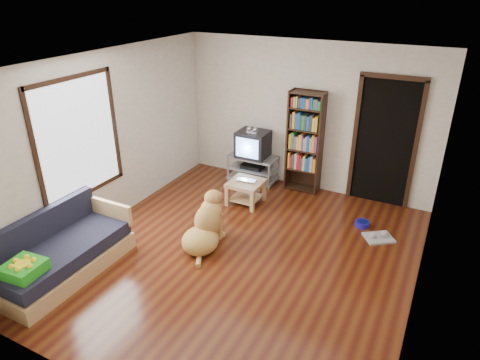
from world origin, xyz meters
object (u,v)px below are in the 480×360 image
at_px(grey_rag, 379,238).
at_px(coffee_table, 246,188).
at_px(bookshelf, 305,137).
at_px(dog_bowl, 362,224).
at_px(dog, 205,227).
at_px(green_cushion, 24,269).
at_px(laptop, 245,182).
at_px(tv_stand, 253,168).
at_px(crt_tv, 254,143).
at_px(sofa, 62,254).

bearing_deg(grey_rag, coffee_table, 177.30).
distance_m(bookshelf, coffee_table, 1.36).
xyz_separation_m(dog_bowl, dog, (-1.87, -1.56, 0.26)).
distance_m(green_cushion, laptop, 3.55).
height_order(bookshelf, dog, bookshelf).
xyz_separation_m(grey_rag, dog, (-2.17, -1.31, 0.28)).
distance_m(coffee_table, dog, 1.42).
bearing_deg(bookshelf, dog_bowl, -32.13).
xyz_separation_m(laptop, tv_stand, (-0.28, 0.88, -0.14)).
bearing_deg(tv_stand, bookshelf, 5.63).
bearing_deg(laptop, tv_stand, 101.27).
bearing_deg(laptop, green_cushion, -115.18).
xyz_separation_m(crt_tv, sofa, (-0.97, -3.65, -0.48)).
bearing_deg(green_cushion, dog, 53.34).
relative_size(dog_bowl, bookshelf, 0.12).
distance_m(laptop, dog_bowl, 1.99).
height_order(laptop, grey_rag, laptop).
relative_size(tv_stand, coffee_table, 1.64).
distance_m(green_cushion, dog, 2.32).
distance_m(dog_bowl, tv_stand, 2.35).
bearing_deg(sofa, dog_bowl, 42.34).
bearing_deg(laptop, dog_bowl, -1.42).
height_order(tv_stand, dog, dog).
bearing_deg(green_cushion, tv_stand, 73.49).
bearing_deg(dog_bowl, tv_stand, 162.33).
distance_m(grey_rag, bookshelf, 2.14).
relative_size(laptop, crt_tv, 0.58).
bearing_deg(bookshelf, dog, -104.09).
relative_size(dog_bowl, dog, 0.22).
height_order(crt_tv, sofa, crt_tv).
height_order(dog_bowl, sofa, sofa).
bearing_deg(tv_stand, sofa, -105.02).
relative_size(laptop, dog, 0.34).
relative_size(grey_rag, bookshelf, 0.22).
bearing_deg(dog, sofa, -134.43).
height_order(tv_stand, coffee_table, tv_stand).
relative_size(bookshelf, dog, 1.81).
bearing_deg(dog_bowl, green_cushion, -131.08).
xyz_separation_m(tv_stand, bookshelf, (0.95, 0.09, 0.73)).
height_order(green_cushion, laptop, green_cushion).
bearing_deg(tv_stand, grey_rag, -20.79).
bearing_deg(bookshelf, tv_stand, -174.37).
bearing_deg(green_cushion, dog_bowl, 43.73).
distance_m(tv_stand, crt_tv, 0.47).
bearing_deg(laptop, coffee_table, 83.48).
xyz_separation_m(laptop, dog_bowl, (1.95, 0.17, -0.37)).
height_order(dog_bowl, bookshelf, bookshelf).
bearing_deg(green_cushion, laptop, 66.16).
relative_size(dog_bowl, tv_stand, 0.24).
bearing_deg(dog, laptop, 92.95).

